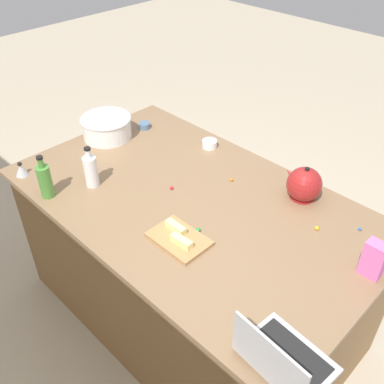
% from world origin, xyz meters
% --- Properties ---
extents(ground_plane, '(12.00, 12.00, 0.00)m').
position_xyz_m(ground_plane, '(0.00, 0.00, 0.00)').
color(ground_plane, '#B7A88E').
extents(island_counter, '(1.93, 1.15, 0.90)m').
position_xyz_m(island_counter, '(0.00, 0.00, 0.45)').
color(island_counter, olive).
rests_on(island_counter, ground).
extents(laptop, '(0.33, 0.25, 0.22)m').
position_xyz_m(laptop, '(-0.86, 0.45, 0.95)').
color(laptop, '#B7B7BC').
rests_on(laptop, island_counter).
extents(mixing_bowl_large, '(0.31, 0.31, 0.14)m').
position_xyz_m(mixing_bowl_large, '(0.83, -0.08, 0.97)').
color(mixing_bowl_large, white).
rests_on(mixing_bowl_large, island_counter).
extents(bottle_olive, '(0.07, 0.07, 0.24)m').
position_xyz_m(bottle_olive, '(0.55, 0.50, 1.00)').
color(bottle_olive, '#4C8C38').
rests_on(bottle_olive, island_counter).
extents(bottle_vinegar, '(0.07, 0.07, 0.23)m').
position_xyz_m(bottle_vinegar, '(0.47, 0.28, 0.99)').
color(bottle_vinegar, white).
rests_on(bottle_vinegar, island_counter).
extents(kettle, '(0.21, 0.18, 0.20)m').
position_xyz_m(kettle, '(-0.39, -0.42, 0.98)').
color(kettle, maroon).
rests_on(kettle, island_counter).
extents(cutting_board, '(0.27, 0.19, 0.02)m').
position_xyz_m(cutting_board, '(-0.17, 0.25, 0.91)').
color(cutting_board, '#AD7F4C').
rests_on(cutting_board, island_counter).
extents(butter_stick_left, '(0.11, 0.04, 0.04)m').
position_xyz_m(butter_stick_left, '(-0.12, 0.23, 0.94)').
color(butter_stick_left, '#F4E58C').
rests_on(butter_stick_left, cutting_board).
extents(butter_stick_right, '(0.11, 0.04, 0.04)m').
position_xyz_m(butter_stick_right, '(-0.21, 0.28, 0.94)').
color(butter_stick_right, '#F4E58C').
rests_on(butter_stick_right, cutting_board).
extents(ramekin_small, '(0.09, 0.09, 0.04)m').
position_xyz_m(ramekin_small, '(0.29, -0.44, 0.92)').
color(ramekin_small, white).
rests_on(ramekin_small, island_counter).
extents(ramekin_medium, '(0.07, 0.07, 0.04)m').
position_xyz_m(ramekin_medium, '(0.75, -0.32, 0.92)').
color(ramekin_medium, slate).
rests_on(ramekin_medium, island_counter).
extents(kitchen_timer, '(0.07, 0.07, 0.08)m').
position_xyz_m(kitchen_timer, '(0.82, 0.50, 0.94)').
color(kitchen_timer, '#B2B2B7').
rests_on(kitchen_timer, island_counter).
extents(candy_bag, '(0.09, 0.06, 0.17)m').
position_xyz_m(candy_bag, '(-0.88, -0.17, 0.99)').
color(candy_bag, pink).
rests_on(candy_bag, island_counter).
extents(candy_0, '(0.02, 0.02, 0.02)m').
position_xyz_m(candy_0, '(0.14, 0.01, 0.91)').
color(candy_0, red).
rests_on(candy_0, island_counter).
extents(candy_1, '(0.02, 0.02, 0.02)m').
position_xyz_m(candy_1, '(-0.72, -0.39, 0.91)').
color(candy_1, blue).
rests_on(candy_1, island_counter).
extents(candy_2, '(0.02, 0.02, 0.02)m').
position_xyz_m(candy_2, '(-0.58, -0.25, 0.91)').
color(candy_2, yellow).
rests_on(candy_2, island_counter).
extents(candy_3, '(0.02, 0.02, 0.02)m').
position_xyz_m(candy_3, '(0.61, 0.19, 0.91)').
color(candy_3, '#CC3399').
rests_on(candy_3, island_counter).
extents(candy_4, '(0.02, 0.02, 0.02)m').
position_xyz_m(candy_4, '(-0.04, -0.27, 0.91)').
color(candy_4, orange).
rests_on(candy_4, island_counter).
extents(candy_5, '(0.02, 0.02, 0.02)m').
position_xyz_m(candy_5, '(-0.19, 0.15, 0.91)').
color(candy_5, green).
rests_on(candy_5, island_counter).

